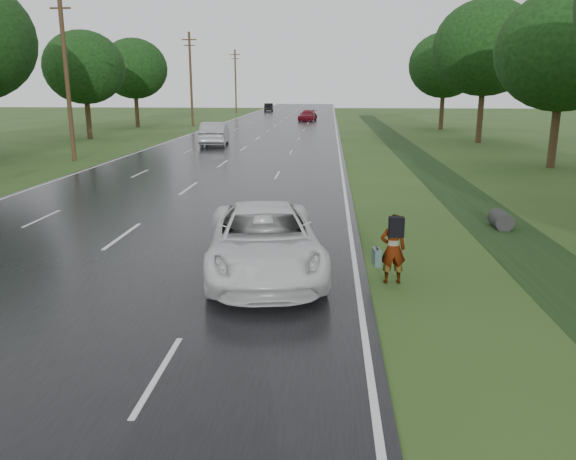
% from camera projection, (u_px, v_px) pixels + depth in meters
% --- Properties ---
extents(road, '(14.00, 180.00, 0.04)m').
position_uv_depth(road, '(264.00, 134.00, 52.36)').
color(road, black).
rests_on(road, ground).
extents(edge_stripe_east, '(0.12, 180.00, 0.01)m').
position_uv_depth(edge_stripe_east, '(337.00, 134.00, 51.88)').
color(edge_stripe_east, silver).
rests_on(edge_stripe_east, road).
extents(edge_stripe_west, '(0.12, 180.00, 0.01)m').
position_uv_depth(edge_stripe_west, '(193.00, 133.00, 52.83)').
color(edge_stripe_west, silver).
rests_on(edge_stripe_west, road).
extents(center_line, '(0.12, 180.00, 0.01)m').
position_uv_depth(center_line, '(264.00, 134.00, 52.35)').
color(center_line, silver).
rests_on(center_line, road).
extents(drainage_ditch, '(2.20, 120.00, 0.56)m').
position_uv_depth(drainage_ditch, '(445.00, 181.00, 26.15)').
color(drainage_ditch, black).
rests_on(drainage_ditch, ground).
extents(utility_pole_mid, '(1.60, 0.26, 10.00)m').
position_uv_depth(utility_pole_mid, '(66.00, 71.00, 32.40)').
color(utility_pole_mid, '#3C2A18').
rests_on(utility_pole_mid, ground).
extents(utility_pole_far, '(1.60, 0.26, 10.00)m').
position_uv_depth(utility_pole_far, '(191.00, 78.00, 61.38)').
color(utility_pole_far, '#3C2A18').
rests_on(utility_pole_far, ground).
extents(utility_pole_distant, '(1.60, 0.26, 10.00)m').
position_uv_depth(utility_pole_distant, '(236.00, 81.00, 90.36)').
color(utility_pole_distant, '#3C2A18').
rests_on(utility_pole_distant, ground).
extents(tree_east_c, '(7.00, 7.00, 9.29)m').
position_uv_depth(tree_east_c, '(564.00, 51.00, 29.27)').
color(tree_east_c, '#3C2A18').
rests_on(tree_east_c, ground).
extents(tree_east_d, '(8.00, 8.00, 10.76)m').
position_uv_depth(tree_east_d, '(486.00, 48.00, 42.57)').
color(tree_east_d, '#3C2A18').
rests_on(tree_east_d, ground).
extents(tree_east_f, '(7.20, 7.20, 9.62)m').
position_uv_depth(tree_east_f, '(445.00, 65.00, 56.30)').
color(tree_east_f, '#3C2A18').
rests_on(tree_east_f, ground).
extents(tree_west_d, '(6.60, 6.60, 8.80)m').
position_uv_depth(tree_west_d, '(84.00, 68.00, 46.12)').
color(tree_west_d, '#3C2A18').
rests_on(tree_west_d, ground).
extents(tree_west_f, '(7.00, 7.00, 9.29)m').
position_uv_depth(tree_west_f, '(134.00, 69.00, 59.61)').
color(tree_west_f, '#3C2A18').
rests_on(tree_west_f, ground).
extents(pedestrian, '(0.76, 0.63, 1.60)m').
position_uv_depth(pedestrian, '(392.00, 248.00, 12.57)').
color(pedestrian, '#A5998C').
rests_on(pedestrian, ground).
extents(white_pickup, '(3.41, 5.94, 1.56)m').
position_uv_depth(white_pickup, '(264.00, 240.00, 13.20)').
color(white_pickup, white).
rests_on(white_pickup, road).
extents(silver_sedan, '(2.30, 5.34, 1.71)m').
position_uv_depth(silver_sedan, '(215.00, 134.00, 41.92)').
color(silver_sedan, '#9A9DA2').
rests_on(silver_sedan, road).
extents(far_car_red, '(2.57, 4.81, 1.33)m').
position_uv_depth(far_car_red, '(308.00, 115.00, 71.61)').
color(far_car_red, maroon).
rests_on(far_car_red, road).
extents(far_car_dark, '(1.74, 4.30, 1.39)m').
position_uv_depth(far_car_dark, '(269.00, 107.00, 98.76)').
color(far_car_dark, black).
rests_on(far_car_dark, road).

